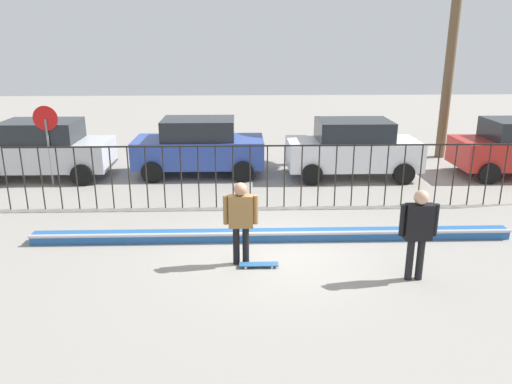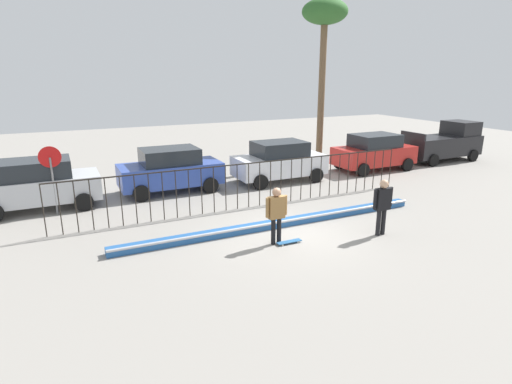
{
  "view_description": "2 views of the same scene",
  "coord_description": "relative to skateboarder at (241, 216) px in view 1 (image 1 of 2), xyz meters",
  "views": [
    {
      "loc": [
        -0.72,
        -9.93,
        4.54
      ],
      "look_at": [
        -0.38,
        0.85,
        1.14
      ],
      "focal_mm": 35.07,
      "sensor_mm": 36.0,
      "label": 1
    },
    {
      "loc": [
        -6.33,
        -10.76,
        4.99
      ],
      "look_at": [
        -0.59,
        1.24,
        1.17
      ],
      "focal_mm": 29.24,
      "sensor_mm": 36.0,
      "label": 2
    }
  ],
  "objects": [
    {
      "name": "skateboard",
      "position": [
        0.36,
        -0.18,
        -0.99
      ],
      "size": [
        0.8,
        0.2,
        0.07
      ],
      "rotation": [
        0.0,
        0.0,
        -0.12
      ],
      "color": "#26598C",
      "rests_on": "ground"
    },
    {
      "name": "camera_operator",
      "position": [
        3.34,
        -0.8,
        0.04
      ],
      "size": [
        0.73,
        0.27,
        1.81
      ],
      "rotation": [
        0.0,
        0.0,
        3.1
      ],
      "color": "black",
      "rests_on": "ground"
    },
    {
      "name": "bowl_coping_ledge",
      "position": [
        0.73,
        1.24,
        -0.93
      ],
      "size": [
        11.0,
        0.4,
        0.27
      ],
      "color": "#235699",
      "rests_on": "ground"
    },
    {
      "name": "parked_car_blue",
      "position": [
        -1.38,
        7.05,
        -0.08
      ],
      "size": [
        4.3,
        2.12,
        1.9
      ],
      "rotation": [
        0.0,
        0.0,
        -0.05
      ],
      "color": "#2D479E",
      "rests_on": "ground"
    },
    {
      "name": "perimeter_fence",
      "position": [
        0.73,
        3.58,
        0.02
      ],
      "size": [
        14.04,
        0.04,
        1.74
      ],
      "color": "black",
      "rests_on": "ground"
    },
    {
      "name": "parked_car_white",
      "position": [
        3.72,
        6.61,
        -0.08
      ],
      "size": [
        4.3,
        2.12,
        1.9
      ],
      "rotation": [
        0.0,
        0.0,
        -0.07
      ],
      "color": "silver",
      "rests_on": "ground"
    },
    {
      "name": "stop_sign",
      "position": [
        -5.93,
        5.89,
        0.56
      ],
      "size": [
        0.76,
        0.07,
        2.5
      ],
      "color": "slate",
      "rests_on": "ground"
    },
    {
      "name": "skateboarder",
      "position": [
        0.0,
        0.0,
        0.0
      ],
      "size": [
        0.71,
        0.27,
        1.75
      ],
      "rotation": [
        0.0,
        0.0,
        0.36
      ],
      "color": "black",
      "rests_on": "ground"
    },
    {
      "name": "parked_car_silver",
      "position": [
        -6.46,
        6.8,
        -0.08
      ],
      "size": [
        4.3,
        2.12,
        1.9
      ],
      "rotation": [
        0.0,
        0.0,
        0.08
      ],
      "color": "#B7BABF",
      "rests_on": "ground"
    },
    {
      "name": "ground_plane",
      "position": [
        0.73,
        0.47,
        -1.05
      ],
      "size": [
        60.0,
        60.0,
        0.0
      ],
      "primitive_type": "plane",
      "color": "gray"
    }
  ]
}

